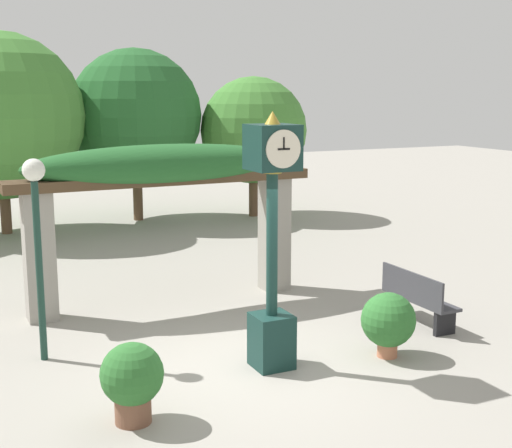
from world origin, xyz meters
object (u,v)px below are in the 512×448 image
at_px(potted_plant_near_left, 132,379).
at_px(potted_plant_near_right, 388,321).
at_px(lamp_post, 36,217).
at_px(pedestal_clock, 272,239).
at_px(park_bench, 417,298).

xyz_separation_m(potted_plant_near_left, potted_plant_near_right, (3.88, 0.44, -0.00)).
xyz_separation_m(potted_plant_near_left, lamp_post, (-0.60, 2.46, 1.52)).
bearing_deg(potted_plant_near_right, pedestal_clock, 167.23).
bearing_deg(potted_plant_near_right, lamp_post, 155.77).
bearing_deg(potted_plant_near_left, pedestal_clock, 20.44).
distance_m(potted_plant_near_left, potted_plant_near_right, 3.90).
distance_m(potted_plant_near_right, park_bench, 1.64).
bearing_deg(park_bench, pedestal_clock, 101.67).
bearing_deg(park_bench, potted_plant_near_right, 127.47).
distance_m(potted_plant_near_left, lamp_post, 2.95).
relative_size(potted_plant_near_right, lamp_post, 0.33).
bearing_deg(pedestal_clock, lamp_post, 149.73).
bearing_deg(park_bench, potted_plant_near_left, 105.50).
relative_size(pedestal_clock, park_bench, 2.28).
distance_m(pedestal_clock, park_bench, 3.33).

